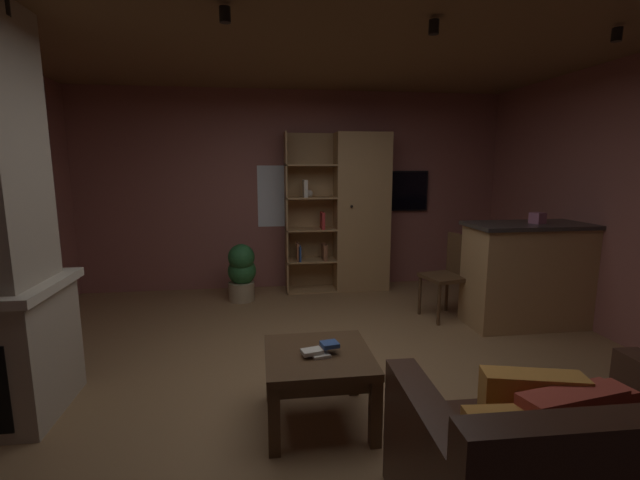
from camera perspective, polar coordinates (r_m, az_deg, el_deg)
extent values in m
cube|color=olive|center=(3.58, 0.93, -18.08)|extent=(5.67, 5.53, 0.02)
cube|color=#8E544C|center=(5.96, -3.21, 6.42)|extent=(5.79, 0.06, 2.64)
cube|color=brown|center=(3.32, 1.07, 26.99)|extent=(5.67, 5.53, 0.02)
cube|color=white|center=(5.91, -5.27, 5.72)|extent=(0.60, 0.01, 0.82)
cube|color=#A87F51|center=(5.84, 5.43, 3.59)|extent=(0.71, 0.38, 2.08)
cube|color=#A87F51|center=(5.90, -1.46, 3.69)|extent=(0.66, 0.02, 2.08)
cube|color=#A87F51|center=(5.69, -4.44, 3.44)|extent=(0.02, 0.38, 2.08)
sphere|color=black|center=(5.59, 4.16, 4.40)|extent=(0.04, 0.04, 0.04)
cube|color=#A87F51|center=(5.92, -1.22, -6.46)|extent=(0.66, 0.38, 0.02)
cube|color=#A87F51|center=(5.82, -1.23, -2.62)|extent=(0.66, 0.38, 0.02)
cube|color=#A87F51|center=(5.75, -1.25, 1.44)|extent=(0.66, 0.38, 0.02)
cube|color=#A87F51|center=(5.70, -1.26, 5.58)|extent=(0.66, 0.38, 0.02)
cube|color=#A87F51|center=(5.69, -1.28, 9.76)|extent=(0.66, 0.38, 0.02)
cube|color=beige|center=(5.63, -1.96, 6.75)|extent=(0.05, 0.23, 0.22)
cube|color=#B22D2D|center=(5.69, 0.33, 2.57)|extent=(0.04, 0.23, 0.22)
cube|color=brown|center=(5.76, 0.56, -1.57)|extent=(0.05, 0.23, 0.21)
cube|color=#2D4C8C|center=(5.73, -2.73, -1.70)|extent=(0.03, 0.23, 0.20)
cube|color=brown|center=(5.72, -2.94, -1.54)|extent=(0.03, 0.23, 0.24)
sphere|color=beige|center=(5.69, -1.44, 6.08)|extent=(0.10, 0.10, 0.10)
cube|color=#A87F51|center=(5.11, 26.70, -4.24)|extent=(1.48, 0.56, 1.04)
cube|color=#2D2826|center=(5.01, 27.17, 1.77)|extent=(1.54, 0.62, 0.04)
cube|color=#995972|center=(4.94, 26.57, 2.58)|extent=(0.15, 0.15, 0.11)
cube|color=#382116|center=(2.18, 14.10, -28.12)|extent=(0.17, 0.93, 0.67)
cube|color=#C67F33|center=(2.23, 25.90, -20.36)|extent=(0.45, 0.26, 0.42)
cube|color=#AD3D2D|center=(2.29, 30.66, -21.30)|extent=(0.48, 0.20, 0.41)
cube|color=#C67F33|center=(2.03, 24.57, -24.14)|extent=(0.43, 0.19, 0.35)
cube|color=#AD3D2D|center=(2.17, 29.96, -22.06)|extent=(0.46, 0.24, 0.44)
cube|color=#4C331E|center=(2.90, -0.21, -14.98)|extent=(0.68, 0.69, 0.05)
cube|color=#4C331E|center=(2.93, -0.21, -16.13)|extent=(0.61, 0.62, 0.08)
cube|color=#4C331E|center=(2.72, -6.03, -22.49)|extent=(0.07, 0.07, 0.42)
cube|color=#4C331E|center=(2.80, 7.26, -21.53)|extent=(0.07, 0.07, 0.42)
cube|color=#4C331E|center=(3.26, -6.43, -16.75)|extent=(0.07, 0.07, 0.42)
cube|color=#4C331E|center=(3.32, 4.39, -16.16)|extent=(0.07, 0.07, 0.42)
cube|color=beige|center=(2.83, 0.11, -14.84)|extent=(0.12, 0.10, 0.02)
cube|color=beige|center=(2.83, -1.08, -14.38)|extent=(0.14, 0.11, 0.03)
cube|color=#2D4C8C|center=(2.86, 1.27, -13.49)|extent=(0.12, 0.11, 0.03)
cube|color=#4C331E|center=(4.95, 15.92, -4.69)|extent=(0.50, 0.50, 0.04)
cube|color=#4C331E|center=(5.01, 17.80, -1.79)|extent=(0.12, 0.40, 0.44)
cylinder|color=#4C331E|center=(5.05, 12.93, -6.97)|extent=(0.04, 0.04, 0.46)
cylinder|color=#4C331E|center=(4.77, 15.30, -8.08)|extent=(0.04, 0.04, 0.46)
cylinder|color=#4C331E|center=(5.25, 16.24, -6.47)|extent=(0.04, 0.04, 0.46)
cylinder|color=#4C331E|center=(4.98, 18.71, -7.49)|extent=(0.04, 0.04, 0.46)
cylinder|color=#9E896B|center=(5.54, -10.22, -6.62)|extent=(0.32, 0.32, 0.23)
sphere|color=#235B2D|center=(5.50, -10.17, -4.00)|extent=(0.35, 0.35, 0.35)
sphere|color=#235B2D|center=(5.41, -10.26, -2.23)|extent=(0.32, 0.32, 0.32)
cube|color=black|center=(6.16, 9.53, 6.34)|extent=(0.98, 0.05, 0.55)
cube|color=black|center=(6.13, 9.60, 6.33)|extent=(0.94, 0.01, 0.51)
cylinder|color=black|center=(3.40, -36.06, 23.38)|extent=(0.07, 0.07, 0.09)
cylinder|color=black|center=(3.04, -12.33, 26.84)|extent=(0.07, 0.07, 0.09)
cylinder|color=black|center=(3.30, 14.67, 25.34)|extent=(0.07, 0.07, 0.09)
cylinder|color=black|center=(3.97, 34.32, 21.30)|extent=(0.07, 0.07, 0.09)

